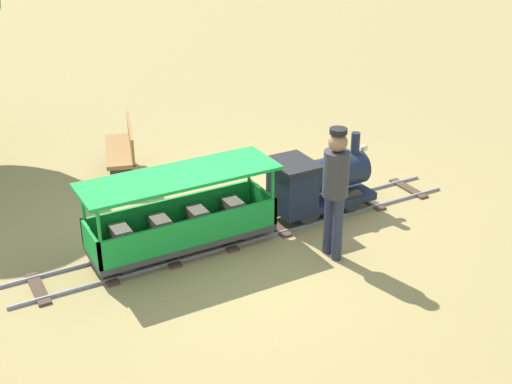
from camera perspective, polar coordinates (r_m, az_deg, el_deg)
name	(u,v)px	position (r m, az deg, el deg)	size (l,w,h in m)	color
ground_plane	(245,233)	(8.58, -0.92, -3.54)	(60.00, 60.00, 0.00)	#A38C51
track	(248,232)	(8.59, -0.66, -3.37)	(0.70, 6.05, 0.04)	gray
locomotive	(317,182)	(8.87, 5.24, 0.88)	(0.66, 1.45, 1.02)	#192338
passenger_car	(182,220)	(8.06, -6.30, -2.34)	(0.76, 2.35, 0.97)	#3F3F3F
conductor_person	(336,183)	(7.71, 6.76, 0.73)	(0.30, 0.30, 1.62)	#282D47
park_bench	(123,151)	(10.20, -11.22, 3.43)	(1.36, 0.76, 0.82)	olive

